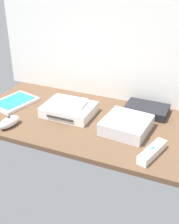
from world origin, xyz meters
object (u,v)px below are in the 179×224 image
object	(u,v)px
game_console	(69,110)
remote_wand	(152,152)
mini_computer	(126,125)
game_case	(15,102)
remote_nunchuk	(9,122)
network_router	(147,110)
remote_classic_pad	(68,102)

from	to	relation	value
game_console	remote_wand	size ratio (longest dim) A/B	1.38
mini_computer	game_case	size ratio (longest dim) A/B	0.85
remote_nunchuk	network_router	bearing A→B (deg)	45.79
remote_nunchuk	remote_classic_pad	world-z (taller)	remote_classic_pad
game_console	network_router	xyz separation A→B (cm)	(30.34, 14.02, -0.50)
remote_wand	remote_classic_pad	world-z (taller)	remote_classic_pad
remote_wand	mini_computer	bearing A→B (deg)	152.85
game_case	remote_wand	distance (cm)	68.63
game_case	remote_nunchuk	xyz separation A→B (cm)	(10.47, -17.83, 1.28)
game_console	remote_classic_pad	xyz separation A→B (cm)	(-0.57, 0.91, 3.21)
game_console	remote_nunchuk	xyz separation A→B (cm)	(-17.22, -18.55, -0.16)
game_console	remote_nunchuk	world-z (taller)	remote_nunchuk
remote_classic_pad	remote_wand	bearing A→B (deg)	-23.99
game_console	mini_computer	bearing A→B (deg)	-6.84
game_case	network_router	xyz separation A→B (cm)	(58.03, 14.74, 0.94)
remote_classic_pad	mini_computer	bearing A→B (deg)	-10.68
mini_computer	remote_classic_pad	xyz separation A→B (cm)	(-27.08, 4.21, 2.77)
mini_computer	network_router	xyz separation A→B (cm)	(3.83, 17.32, -0.94)
network_router	remote_nunchuk	xyz separation A→B (cm)	(-47.56, -32.57, 0.34)
game_console	network_router	size ratio (longest dim) A/B	1.16
game_console	game_case	distance (cm)	27.73
game_console	remote_wand	world-z (taller)	game_console
mini_computer	remote_classic_pad	world-z (taller)	remote_classic_pad
game_console	game_case	xyz separation A→B (cm)	(-27.69, -0.72, -1.44)
network_router	remote_wand	size ratio (longest dim) A/B	1.20
mini_computer	game_console	bearing A→B (deg)	172.92
network_router	remote_wand	xyz separation A→B (cm)	(9.03, -29.36, -0.19)
game_console	mini_computer	world-z (taller)	mini_computer
network_router	mini_computer	bearing A→B (deg)	-101.39
mini_computer	game_case	xyz separation A→B (cm)	(-54.20, 2.57, -1.88)
remote_classic_pad	game_case	bearing A→B (deg)	-178.40
mini_computer	remote_wand	distance (cm)	17.65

